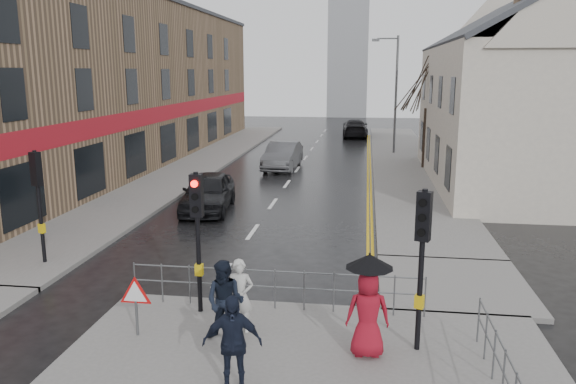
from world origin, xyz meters
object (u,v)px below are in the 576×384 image
(pedestrian_a, at_px, (240,296))
(car_mid, at_px, (283,156))
(car_parked, at_px, (208,192))
(pedestrian_b, at_px, (225,301))
(pedestrian_with_umbrella, at_px, (368,302))
(pedestrian_d, at_px, (232,343))

(pedestrian_a, bearing_deg, car_mid, 92.03)
(car_parked, bearing_deg, pedestrian_b, -78.15)
(car_mid, bearing_deg, pedestrian_a, -81.17)
(pedestrian_a, bearing_deg, pedestrian_b, -117.79)
(car_mid, bearing_deg, car_parked, -95.83)
(pedestrian_with_umbrella, relative_size, pedestrian_d, 1.18)
(pedestrian_a, relative_size, pedestrian_b, 0.93)
(pedestrian_a, distance_m, car_mid, 21.78)
(car_parked, distance_m, car_mid, 10.68)
(pedestrian_a, xyz_separation_m, pedestrian_b, (-0.21, -0.47, 0.06))
(pedestrian_b, height_order, car_parked, pedestrian_b)
(pedestrian_d, bearing_deg, pedestrian_a, 89.32)
(pedestrian_a, relative_size, pedestrian_with_umbrella, 0.77)
(car_parked, xyz_separation_m, car_mid, (1.61, 10.56, 0.00))
(pedestrian_b, relative_size, pedestrian_with_umbrella, 0.82)
(pedestrian_b, distance_m, car_mid, 22.23)
(pedestrian_d, distance_m, car_parked, 14.09)
(pedestrian_b, distance_m, pedestrian_with_umbrella, 3.01)
(pedestrian_b, bearing_deg, pedestrian_d, -65.58)
(pedestrian_b, distance_m, pedestrian_d, 1.94)
(car_mid, bearing_deg, pedestrian_with_umbrella, -74.43)
(pedestrian_with_umbrella, bearing_deg, pedestrian_b, 175.55)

